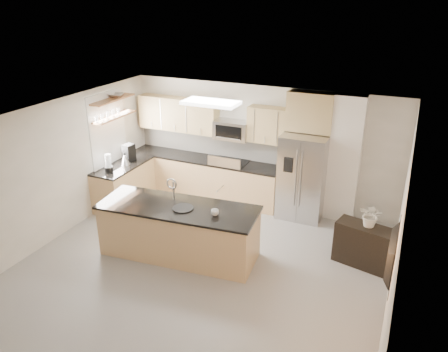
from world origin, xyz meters
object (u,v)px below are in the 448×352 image
at_px(flower_vase, 372,210).
at_px(cup, 215,213).
at_px(credenza, 363,245).
at_px(television, 388,253).
at_px(range, 229,181).
at_px(bowl, 116,95).
at_px(microwave, 232,130).
at_px(blender, 108,164).
at_px(platter, 183,208).
at_px(refrigerator, 303,177).
at_px(kettle, 125,159).
at_px(coffee_maker, 129,153).
at_px(island, 179,231).

bearing_deg(flower_vase, cup, -155.88).
xyz_separation_m(credenza, television, (0.42, -1.74, 0.97)).
relative_size(range, television, 1.06).
xyz_separation_m(range, credenza, (3.09, -1.38, -0.10)).
bearing_deg(cup, credenza, 24.36).
bearing_deg(bowl, microwave, 23.00).
bearing_deg(blender, range, 36.19).
bearing_deg(bowl, range, 20.27).
xyz_separation_m(microwave, platter, (0.18, -2.56, -0.66)).
bearing_deg(bowl, credenza, -5.90).
distance_m(range, television, 4.78).
bearing_deg(cup, refrigerator, 69.83).
xyz_separation_m(refrigerator, platter, (-1.48, -2.39, 0.08)).
bearing_deg(television, platter, 78.37).
height_order(bowl, flower_vase, bowl).
xyz_separation_m(cup, kettle, (-2.81, 1.40, 0.03)).
relative_size(blender, kettle, 1.45).
bearing_deg(kettle, coffee_maker, 105.56).
bearing_deg(microwave, platter, -85.88).
height_order(cup, blender, blender).
bearing_deg(refrigerator, range, 178.40).
bearing_deg(blender, bowl, 104.29).
relative_size(microwave, refrigerator, 0.43).
bearing_deg(cup, platter, -179.37).
distance_m(platter, blender, 2.44).
xyz_separation_m(microwave, coffee_maker, (-2.09, -0.90, -0.53)).
height_order(refrigerator, platter, refrigerator).
bearing_deg(microwave, kettle, -150.29).
bearing_deg(flower_vase, platter, -160.22).
xyz_separation_m(refrigerator, flower_vase, (1.50, -1.32, 0.17)).
bearing_deg(flower_vase, refrigerator, 138.56).
bearing_deg(blender, flower_vase, 1.65).
bearing_deg(microwave, credenza, -25.97).
distance_m(island, platter, 0.51).
distance_m(cup, coffee_maker, 3.32).
bearing_deg(coffee_maker, cup, -29.81).
distance_m(island, blender, 2.39).
bearing_deg(refrigerator, cup, -110.17).
relative_size(island, television, 2.67).
xyz_separation_m(microwave, flower_vase, (3.16, -1.49, -0.57)).
distance_m(flower_vase, television, 1.81).
height_order(refrigerator, island, refrigerator).
xyz_separation_m(range, blender, (-2.07, -1.52, 0.62)).
height_order(range, platter, range).
relative_size(refrigerator, coffee_maker, 4.80).
distance_m(refrigerator, credenza, 2.03).
height_order(microwave, flower_vase, microwave).
distance_m(refrigerator, coffee_maker, 3.83).
xyz_separation_m(microwave, credenza, (3.09, -1.51, -1.25)).
bearing_deg(kettle, bowl, 138.33).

